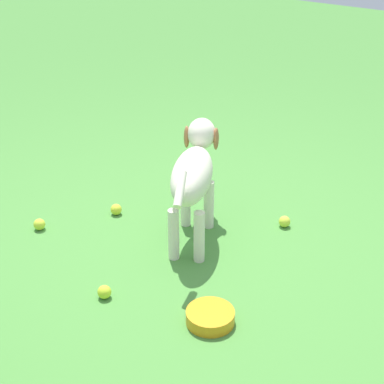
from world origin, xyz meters
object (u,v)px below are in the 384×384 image
Objects in this scene: tennis_ball_1 at (39,224)px; tennis_ball_4 at (197,156)px; tennis_ball_3 at (116,209)px; tennis_ball_0 at (104,292)px; tennis_ball_2 at (285,222)px; dog at (194,173)px; water_bowl at (210,317)px.

tennis_ball_1 is 1.00× the size of tennis_ball_4.
tennis_ball_0 is at bearing 129.17° from tennis_ball_3.
tennis_ball_0 and tennis_ball_2 have the same top height.
dog reaches higher than water_bowl.
water_bowl is at bearing 155.31° from tennis_ball_3.
tennis_ball_1 and tennis_ball_3 have the same top height.
tennis_ball_4 is (0.07, -0.90, 0.00)m from tennis_ball_3.
tennis_ball_1 is at bearing 38.04° from tennis_ball_2.
dog is 0.64m from tennis_ball_2.
tennis_ball_2 is (-0.35, -0.40, -0.36)m from dog.
tennis_ball_1 is (0.74, 0.46, -0.36)m from dog.
tennis_ball_3 is (0.50, -0.62, 0.00)m from tennis_ball_0.
dog is 12.17× the size of tennis_ball_2.
tennis_ball_1 and tennis_ball_2 have the same top height.
tennis_ball_3 is (-0.23, -0.39, 0.00)m from tennis_ball_1.
tennis_ball_2 is at bearing -151.44° from tennis_ball_3.
tennis_ball_1 is 1.00× the size of tennis_ball_2.
tennis_ball_1 is 1.30m from tennis_ball_4.
water_bowl is at bearing 98.58° from tennis_ball_2.
tennis_ball_4 is at bearing -69.40° from tennis_ball_0.
tennis_ball_4 is (0.58, -0.83, -0.36)m from dog.
tennis_ball_0 is 1.00× the size of tennis_ball_3.
tennis_ball_1 is 1.39m from tennis_ball_2.
tennis_ball_0 is 0.77m from tennis_ball_1.
tennis_ball_3 is at bearing 28.56° from tennis_ball_2.
tennis_ball_4 is (0.57, -1.52, 0.00)m from tennis_ball_0.
tennis_ball_0 is at bearing 151.94° from dog.
tennis_ball_4 reaches higher than water_bowl.
tennis_ball_0 is 1.62m from tennis_ball_4.
dog reaches higher than tennis_ball_0.
tennis_ball_4 is (0.93, -0.43, 0.00)m from tennis_ball_2.
tennis_ball_3 is at bearing -50.83° from tennis_ball_0.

